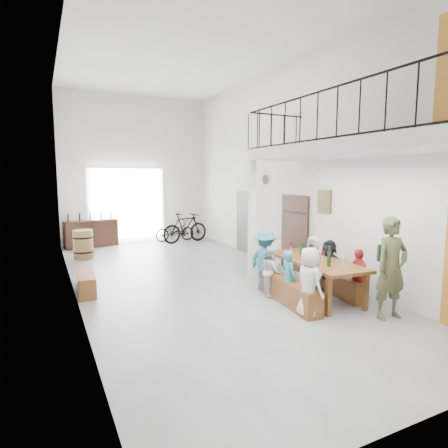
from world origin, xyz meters
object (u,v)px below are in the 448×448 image
side_bench (86,281)px  host_standing (391,268)px  tasting_table (315,263)px  oak_barrel (83,244)px  serving_counter (91,233)px  bench_inner (287,291)px  bicycle_near (175,231)px

side_bench → host_standing: host_standing is taller
tasting_table → side_bench: (-4.19, 2.51, -0.49)m
side_bench → tasting_table: bearing=-30.9°
oak_barrel → serving_counter: size_ratio=0.49×
tasting_table → bench_inner: bearing=-171.7°
side_bench → bicycle_near: bearing=54.2°
tasting_table → bicycle_near: (-0.38, 7.79, -0.30)m
bench_inner → bicycle_near: (0.32, 7.83, 0.17)m
bench_inner → oak_barrel: (-3.20, 6.05, 0.20)m
tasting_table → bench_inner: (-0.71, -0.04, -0.47)m
host_standing → serving_counter: bearing=116.9°
host_standing → oak_barrel: bearing=124.7°
bench_inner → side_bench: size_ratio=1.34×
serving_counter → tasting_table: bearing=-76.4°
oak_barrel → host_standing: (4.34, -7.52, 0.46)m
bench_inner → host_standing: 1.97m
bicycle_near → tasting_table: bearing=-177.8°
oak_barrel → serving_counter: (0.46, 1.98, 0.04)m
bench_inner → side_bench: 4.32m
tasting_table → bench_inner: tasting_table is taller
tasting_table → oak_barrel: (-3.91, 6.01, -0.27)m
serving_counter → bicycle_near: 3.07m
side_bench → serving_counter: bearing=82.2°
oak_barrel → side_bench: bearing=-94.7°
tasting_table → oak_barrel: 7.17m
side_bench → bicycle_near: bicycle_near is taller
bench_inner → bicycle_near: 7.84m
bench_inner → bicycle_near: bicycle_near is taller
bench_inner → oak_barrel: oak_barrel is taller
tasting_table → serving_counter: (-3.44, 7.99, -0.23)m
bench_inner → host_standing: host_standing is taller
tasting_table → serving_counter: bearing=118.4°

